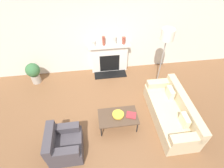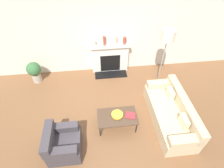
% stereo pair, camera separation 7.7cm
% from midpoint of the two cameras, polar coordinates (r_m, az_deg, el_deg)
% --- Properties ---
extents(ground_plane, '(18.00, 18.00, 0.00)m').
position_cam_midpoint_polar(ground_plane, '(4.80, 1.73, -13.46)').
color(ground_plane, brown).
extents(wall_back, '(18.00, 0.06, 2.90)m').
position_cam_midpoint_polar(wall_back, '(5.74, -1.52, 16.84)').
color(wall_back, silver).
rests_on(wall_back, ground_plane).
extents(fireplace, '(1.36, 0.59, 1.04)m').
position_cam_midpoint_polar(fireplace, '(6.11, -0.28, 8.32)').
color(fireplace, silver).
rests_on(fireplace, ground_plane).
extents(couch, '(0.84, 2.03, 0.75)m').
position_cam_midpoint_polar(couch, '(4.94, 19.19, -8.99)').
color(couch, '#CCB78E').
rests_on(couch, ground_plane).
extents(armchair_near, '(0.75, 0.78, 0.75)m').
position_cam_midpoint_polar(armchair_near, '(4.34, -15.39, -18.30)').
color(armchair_near, '#423D42').
rests_on(armchair_near, ground_plane).
extents(coffee_table, '(0.99, 0.59, 0.40)m').
position_cam_midpoint_polar(coffee_table, '(4.50, 2.18, -10.73)').
color(coffee_table, '#4C3828').
rests_on(coffee_table, ground_plane).
extents(bowl, '(0.30, 0.30, 0.06)m').
position_cam_midpoint_polar(bowl, '(4.46, 2.22, -9.97)').
color(bowl, gold).
rests_on(bowl, coffee_table).
extents(book, '(0.30, 0.28, 0.02)m').
position_cam_midpoint_polar(book, '(4.50, 6.50, -10.16)').
color(book, '#9E2D33').
rests_on(book, coffee_table).
extents(floor_lamp, '(0.37, 0.37, 1.94)m').
position_cam_midpoint_polar(floor_lamp, '(5.12, 17.92, 13.13)').
color(floor_lamp, gray).
rests_on(floor_lamp, ground_plane).
extents(mantel_vase_left, '(0.12, 0.12, 0.18)m').
position_cam_midpoint_polar(mantel_vase_left, '(5.76, -5.41, 13.13)').
color(mantel_vase_left, beige).
rests_on(mantel_vase_left, fireplace).
extents(mantel_vase_center_left, '(0.09, 0.09, 0.31)m').
position_cam_midpoint_polar(mantel_vase_center_left, '(5.74, -2.09, 13.89)').
color(mantel_vase_center_left, brown).
rests_on(mantel_vase_center_left, fireplace).
extents(mantel_vase_center_right, '(0.11, 0.11, 0.28)m').
position_cam_midpoint_polar(mantel_vase_center_right, '(5.78, 1.57, 13.98)').
color(mantel_vase_center_right, beige).
rests_on(mantel_vase_center_right, fireplace).
extents(mantel_vase_right, '(0.11, 0.11, 0.23)m').
position_cam_midpoint_polar(mantel_vase_right, '(5.84, 4.53, 13.90)').
color(mantel_vase_right, brown).
rests_on(mantel_vase_right, fireplace).
extents(potted_plant, '(0.45, 0.45, 0.73)m').
position_cam_midpoint_polar(potted_plant, '(6.20, -23.70, 3.94)').
color(potted_plant, '#B2A899').
rests_on(potted_plant, ground_plane).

